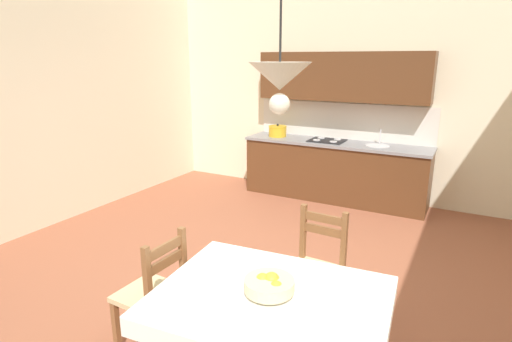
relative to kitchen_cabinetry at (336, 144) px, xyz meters
The scene contains 9 objects.
ground_plane 3.06m from the kitchen_cabinetry, 86.88° to the right, with size 6.72×6.97×0.10m, color #99563D.
wall_back 1.22m from the kitchen_cabinetry, 64.42° to the left, with size 6.72×0.12×4.03m, color beige.
wall_left 4.31m from the kitchen_cabinetry, 135.45° to the right, with size 0.12×6.97×4.03m, color beige.
kitchen_cabinetry is the anchor object (origin of this frame).
dining_table 4.10m from the kitchen_cabinetry, 77.48° to the right, with size 1.45×1.16×0.75m.
dining_chair_tv_side 3.97m from the kitchen_cabinetry, 91.24° to the right, with size 0.43×0.43×0.93m.
dining_chair_kitchen_side 3.18m from the kitchen_cabinetry, 74.84° to the right, with size 0.44×0.44×0.93m.
fruit_bowl 4.08m from the kitchen_cabinetry, 77.62° to the right, with size 0.30×0.30×0.12m.
pendant_lamp 4.26m from the kitchen_cabinetry, 76.94° to the right, with size 0.32×0.32×0.80m.
Camera 1 is at (1.67, -3.01, 2.10)m, focal length 28.79 mm.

